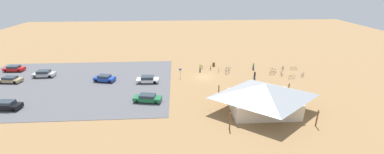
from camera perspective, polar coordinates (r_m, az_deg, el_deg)
The scene contains 27 objects.
ground at distance 53.90m, azimuth 2.69°, elevation 0.03°, with size 160.00×160.00×0.00m, color #937047.
parking_lot_asphalt at distance 55.71m, azimuth -26.50°, elevation -1.56°, with size 40.85×28.43×0.05m, color #56565B.
bike_pavilion at distance 40.59m, azimuth 16.19°, elevation -4.14°, with size 13.04×10.08×4.77m.
trash_bin at distance 60.64m, azimuth 5.01°, elevation 2.90°, with size 0.60×0.60×0.90m, color brown.
lot_sign at distance 52.89m, azimuth -2.74°, elevation 1.24°, with size 0.56×0.08×2.20m.
bicycle_silver_mid_cluster at distance 58.40m, azimuth 4.30°, elevation 2.08°, with size 0.54×1.68×0.78m.
bicycle_white_front_row at distance 56.16m, azimuth 8.22°, elevation 1.11°, with size 1.31×1.06×0.81m.
bicycle_teal_by_bin at distance 58.17m, azimuth 8.26°, elevation 1.87°, with size 1.52×0.90×0.88m.
bicycle_red_lone_west at distance 57.82m, azimuth 18.03°, elevation 0.86°, with size 1.63×0.58×0.80m.
bicycle_purple_trailside at distance 57.94m, azimuth 19.94°, elevation 0.65°, with size 0.48×1.65×0.78m.
bicycle_yellow_near_porch at distance 56.92m, azimuth 22.03°, elevation 0.01°, with size 1.72×0.67×0.83m.
bicycle_green_lone_east at distance 62.72m, azimuth 22.35°, elevation 1.86°, with size 1.62×0.54×0.78m.
bicycle_black_edge_south at distance 61.63m, azimuth 20.19°, elevation 1.88°, with size 1.12×1.35×0.89m.
bicycle_blue_yard_left at distance 58.93m, azimuth 24.15°, elevation 0.39°, with size 1.27×1.24×0.86m.
bicycle_orange_yard_right at distance 57.06m, azimuth 6.17°, elevation 1.56°, with size 0.48×1.67×0.85m.
bicycle_silver_yard_front at distance 59.90m, azimuth 18.23°, elevation 1.54°, with size 0.96×1.48×0.83m.
bicycle_white_yard_center at distance 59.01m, azimuth 2.24°, elevation 2.36°, with size 0.51×1.72×0.78m.
car_silver_near_entry at distance 62.39m, azimuth -30.95°, elevation 0.66°, with size 4.46×1.93×1.46m.
car_white_by_curb at distance 51.35m, azimuth -10.18°, elevation -0.54°, with size 4.56×2.08×1.38m.
car_red_end_stall at distance 70.04m, azimuth -35.78°, elevation 1.61°, with size 4.47×2.01×1.33m.
car_tan_back_corner at distance 62.84m, azimuth -36.37°, elevation -0.46°, with size 4.70×2.40×1.27m.
car_black_inner_stall at distance 50.28m, azimuth -36.90°, elevation -5.22°, with size 4.57×2.15×1.47m.
car_blue_mid_lot at distance 54.23m, azimuth -19.50°, elevation -0.26°, with size 4.56×2.76×1.37m.
car_green_front_row at distance 43.39m, azimuth -10.21°, elevation -4.79°, with size 4.99×2.57×1.37m.
visitor_by_pavilion at distance 56.71m, azimuth 1.87°, elevation 2.16°, with size 0.36×0.36×1.77m.
visitor_at_bikes at distance 59.59m, azimuth 13.97°, elevation 2.44°, with size 0.36×0.36×1.69m.
visitor_crossing_yard at distance 54.03m, azimuth 14.24°, elevation 0.46°, with size 0.40×0.36×1.75m.
Camera 1 is at (5.65, 49.84, 19.72)m, focal length 23.14 mm.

